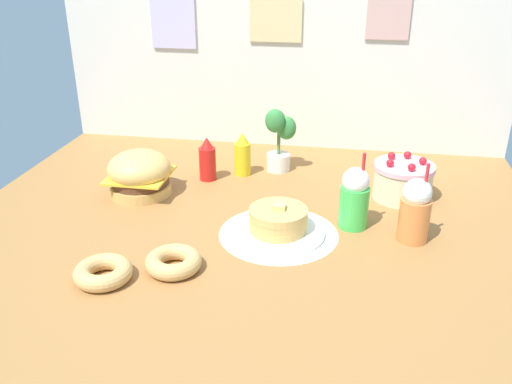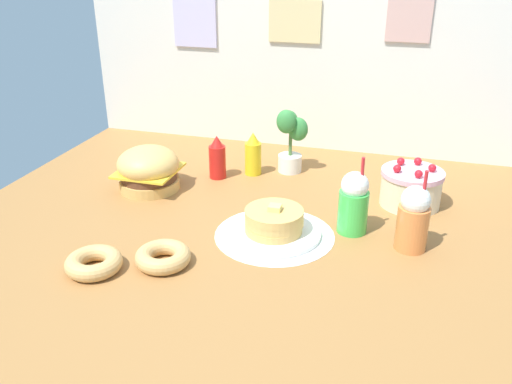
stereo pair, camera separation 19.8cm
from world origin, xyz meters
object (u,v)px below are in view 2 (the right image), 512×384
Objects in this scene: donut_pink_glaze at (94,262)px; potted_plant at (291,138)px; mustard_bottle at (253,155)px; pancake_stack at (274,224)px; donut_chocolate at (163,256)px; ketchup_bottle at (217,158)px; cream_soda_cup at (354,203)px; burger at (149,169)px; layer_cake at (411,187)px; orange_float_cup at (413,218)px.

potted_plant is at bearing 67.35° from donut_pink_glaze.
mustard_bottle is at bearing -153.64° from potted_plant.
donut_chocolate is at bearing -136.19° from pancake_stack.
ketchup_bottle is at bearing 81.82° from donut_pink_glaze.
cream_soda_cup is at bearing 35.23° from donut_chocolate.
ketchup_bottle is at bearing 39.68° from burger.
potted_plant is (0.52, 0.35, 0.07)m from burger.
donut_pink_glaze is (-0.12, -0.81, -0.06)m from ketchup_bottle.
mustard_bottle is 0.64m from cream_soda_cup.
cream_soda_cup reaches higher than mustard_bottle.
cream_soda_cup is at bearing -40.15° from mustard_bottle.
cream_soda_cup is at bearing 22.69° from pancake_stack.
potted_plant is at bearing 76.37° from donut_chocolate.
donut_pink_glaze is 1.06m from potted_plant.
cream_soda_cup is (0.63, -0.33, 0.02)m from ketchup_bottle.
cream_soda_cup is (-0.19, -0.28, 0.04)m from layer_cake.
cream_soda_cup reaches higher than burger.
burger is 0.87× the size of potted_plant.
burger is 0.88× the size of cream_soda_cup.
layer_cake is 0.35m from orange_float_cup.
pancake_stack is 0.62m from donut_pink_glaze.
orange_float_cup is at bearing 23.25° from donut_chocolate.
orange_float_cup is (0.69, -0.48, 0.02)m from mustard_bottle.
burger is 1.43× the size of donut_chocolate.
ketchup_bottle is at bearing 152.25° from cream_soda_cup.
potted_plant reaches higher than cream_soda_cup.
pancake_stack is 0.47m from orange_float_cup.
orange_float_cup reaches higher than ketchup_bottle.
mustard_bottle is (-0.23, 0.52, 0.04)m from pancake_stack.
pancake_stack is 0.60m from layer_cake.
cream_soda_cup is at bearing 162.32° from orange_float_cup.
cream_soda_cup and orange_float_cup have the same top height.
pancake_stack is 1.13× the size of cream_soda_cup.
layer_cake is at bearing 55.90° from cream_soda_cup.
mustard_bottle reaches higher than layer_cake.
cream_soda_cup is (0.26, 0.11, 0.07)m from pancake_stack.
donut_chocolate is (-0.76, -0.33, -0.08)m from orange_float_cup.
pancake_stack is 1.36× the size of layer_cake.
ketchup_bottle is 0.73m from donut_chocolate.
burger is at bearing 157.87° from pancake_stack.
pancake_stack is 1.70× the size of mustard_bottle.
burger is 1.06× the size of layer_cake.
mustard_bottle reaches higher than donut_chocolate.
burger is at bearing -140.32° from ketchup_bottle.
mustard_bottle is (-0.68, 0.13, 0.01)m from layer_cake.
potted_plant is (0.41, 0.97, 0.13)m from donut_pink_glaze.
mustard_bottle is at bearing 145.42° from orange_float_cup.
ketchup_bottle is at bearing -151.29° from potted_plant.
pancake_stack is at bearing -82.28° from potted_plant.
cream_soda_cup is 1.00× the size of orange_float_cup.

